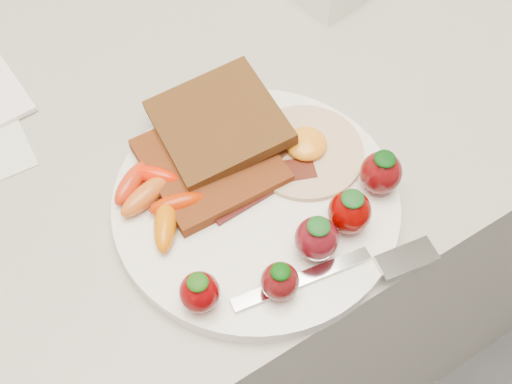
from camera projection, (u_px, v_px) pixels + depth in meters
counter at (200, 277)px, 1.07m from camera, size 2.00×0.60×0.90m
plate at (256, 203)px, 0.61m from camera, size 0.27×0.27×0.02m
toast_lower at (210, 162)px, 0.61m from camera, size 0.12×0.12×0.01m
toast_upper at (218, 122)px, 0.62m from camera, size 0.12×0.12×0.03m
fried_egg at (306, 149)px, 0.62m from camera, size 0.15×0.15×0.02m
bacon_strips at (257, 179)px, 0.60m from camera, size 0.11×0.06×0.01m
baby_carrots at (155, 198)px, 0.59m from camera, size 0.08×0.11×0.02m
strawberries at (318, 230)px, 0.56m from camera, size 0.24×0.08×0.05m
fork at (350, 269)px, 0.56m from camera, size 0.18×0.07×0.00m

